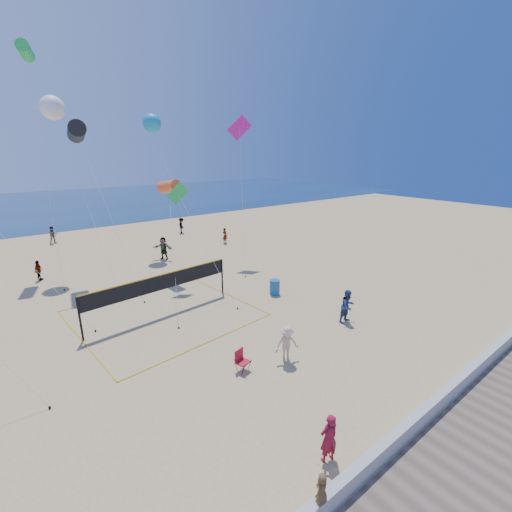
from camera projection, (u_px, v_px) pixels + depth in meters
ground at (290, 415)px, 12.02m from camera, size 120.00×120.00×0.00m
ocean at (44, 205)px, 58.95m from camera, size 140.00×50.00×0.03m
seawall at (364, 468)px, 9.66m from camera, size 32.00×0.30×0.60m
woman at (329, 438)px, 10.05m from camera, size 0.66×0.50×1.62m
toddler at (322, 488)px, 8.33m from camera, size 0.45×0.34×0.84m
bystander_a at (348, 306)px, 18.37m from camera, size 0.92×0.73×1.83m
bystander_b at (287, 344)px, 14.90m from camera, size 1.23×0.92×1.70m
far_person_0 at (38, 271)px, 24.40m from camera, size 0.77×0.92×1.47m
far_person_1 at (163, 248)px, 29.11m from camera, size 1.56×1.78×1.95m
far_person_2 at (225, 236)px, 34.25m from camera, size 0.49×0.64×1.58m
far_person_3 at (53, 235)px, 34.14m from camera, size 0.87×0.70×1.74m
far_person_4 at (182, 226)px, 38.55m from camera, size 0.79×1.20×1.73m
camp_chair at (241, 359)px, 14.34m from camera, size 0.62×0.73×1.06m
trash_barrel at (275, 287)px, 22.07m from camera, size 0.82×0.82×0.98m
volleyball_net at (161, 287)px, 19.11m from camera, size 9.61×9.47×2.36m
kite_1 at (76, 132)px, 22.24m from camera, size 1.87×7.89×10.81m
kite_2 at (169, 187)px, 23.87m from camera, size 4.03×8.89×7.06m
kite_4 at (181, 200)px, 22.21m from camera, size 1.50×6.03×6.99m
kite_5 at (240, 134)px, 26.92m from camera, size 3.70×4.85×11.65m
kite_6 at (52, 108)px, 23.57m from camera, size 1.94×8.68×12.56m
kite_7 at (152, 123)px, 28.71m from camera, size 1.70×8.47×11.91m
kite_8 at (25, 51)px, 23.65m from camera, size 1.65×7.59×16.10m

